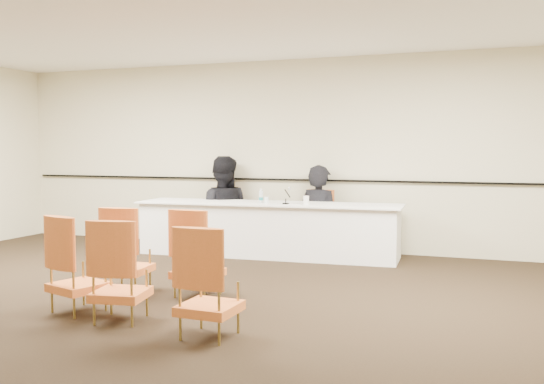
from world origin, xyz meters
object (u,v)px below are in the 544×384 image
Objects in this scene: panelist_second_chair at (222,218)px; aud_chair_front_mid at (198,252)px; aud_chair_back_left at (78,263)px; drinking_glass at (266,200)px; panel_table at (268,229)px; water_bottle at (261,196)px; panelist_main at (319,226)px; aud_chair_back_right at (209,281)px; aud_chair_back_mid at (121,270)px; panelist_second at (222,217)px; panelist_main_chair at (319,221)px; microphone at (286,196)px; aud_chair_front_left at (128,249)px; coffee_cup at (306,200)px.

panelist_second_chair and aud_chair_front_mid have the same top height.
drinking_glass is at bearing 96.46° from aud_chair_back_left.
aud_chair_front_mid is at bearing -90.00° from panel_table.
water_bottle is 0.22× the size of aud_chair_front_mid.
panelist_main is 4.47m from aud_chair_back_right.
aud_chair_back_mid is at bearing 4.62° from aud_chair_back_left.
panelist_second reaches higher than aud_chair_back_right.
panelist_main is 1.99× the size of aud_chair_back_mid.
microphone reaches higher than panelist_main_chair.
microphone reaches higher than panelist_second_chair.
panelist_second_chair is at bearing 113.78° from aud_chair_front_mid.
panelist_main_chair is 4.36m from aud_chair_back_mid.
panelist_second_chair is 4.52× the size of water_bottle.
panelist_main is 0.96× the size of panelist_second.
panelist_main is 1.99× the size of aud_chair_front_left.
aud_chair_back_right is (1.91, -4.36, -0.02)m from panelist_second.
aud_chair_front_mid reaches higher than panel_table.
aud_chair_front_mid is at bearing -88.04° from microphone.
water_bottle is at bearing -142.18° from panelist_main_chair.
aud_chair_front_left is at bearing -107.99° from panel_table.
coffee_cup is at bearing -14.53° from panel_table.
panelist_main reaches higher than microphone.
panel_table is 2.74m from aud_chair_front_left.
panelist_main is 1.08m from water_bottle.
panelist_second_chair and aud_chair_front_left have the same top height.
water_bottle is at bearing 133.04° from panelist_second.
microphone is at bearing 63.05° from aud_chair_front_left.
aud_chair_front_mid is at bearing 96.48° from panelist_main.
aud_chair_back_left is at bearing -110.21° from panelist_main_chair.
water_bottle is at bearing 141.95° from drinking_glass.
panelist_main_chair and aud_chair_front_left have the same top height.
panelist_second_chair is at bearing 149.03° from water_bottle.
aud_chair_back_mid is at bearing -98.46° from aud_chair_front_mid.
aud_chair_front_left is at bearing -105.35° from drinking_glass.
water_bottle is (-0.72, -0.63, 0.42)m from panelist_main_chair.
coffee_cup is (1.62, -0.64, 0.36)m from panelist_second.
aud_chair_back_mid is (-0.68, -4.30, 0.00)m from panelist_main_chair.
panelist_main_chair is 1.05m from water_bottle.
microphone is 0.26× the size of aud_chair_back_mid.
panelist_main is 1.99× the size of aud_chair_back_left.
aud_chair_back_left is (-0.64, -3.56, 0.08)m from panel_table.
water_bottle is at bearing 72.22° from aud_chair_front_left.
panelist_second reaches higher than panelist_main.
aud_chair_front_mid reaches higher than drinking_glass.
coffee_cup is 0.14× the size of aud_chair_front_left.
aud_chair_back_left is (0.36, -4.08, 0.00)m from panelist_second_chair.
panelist_main is at bearing 95.66° from aud_chair_back_right.
aud_chair_back_mid is at bearing -90.61° from microphone.
aud_chair_front_mid is 1.00× the size of aud_chair_back_mid.
drinking_glass is at bearing 78.17° from aud_chair_back_mid.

